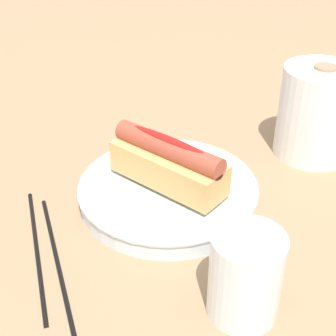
{
  "coord_description": "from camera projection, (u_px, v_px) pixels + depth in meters",
  "views": [
    {
      "loc": [
        0.38,
        -0.28,
        0.37
      ],
      "look_at": [
        -0.02,
        0.01,
        0.05
      ],
      "focal_mm": 51.43,
      "sensor_mm": 36.0,
      "label": 1
    }
  ],
  "objects": [
    {
      "name": "serving_bowl",
      "position": [
        168.0,
        190.0,
        0.6
      ],
      "size": [
        0.23,
        0.23,
        0.03
      ],
      "color": "silver",
      "rests_on": "ground_plane"
    },
    {
      "name": "water_glass",
      "position": [
        245.0,
        279.0,
        0.44
      ],
      "size": [
        0.07,
        0.07,
        0.09
      ],
      "color": "white",
      "rests_on": "ground_plane"
    },
    {
      "name": "chopstick_far",
      "position": [
        37.0,
        249.0,
        0.53
      ],
      "size": [
        0.21,
        0.07,
        0.01
      ],
      "primitive_type": "cylinder",
      "rotation": [
        0.0,
        1.57,
        -0.32
      ],
      "color": "black",
      "rests_on": "ground_plane"
    },
    {
      "name": "chopstick_near",
      "position": [
        58.0,
        260.0,
        0.52
      ],
      "size": [
        0.21,
        0.07,
        0.01
      ],
      "primitive_type": "cylinder",
      "rotation": [
        0.0,
        1.57,
        -0.28
      ],
      "color": "black",
      "rests_on": "ground_plane"
    },
    {
      "name": "ground_plane",
      "position": [
        170.0,
        209.0,
        0.6
      ],
      "size": [
        2.4,
        2.4,
        0.0
      ],
      "primitive_type": "plane",
      "color": "#9E7A56"
    },
    {
      "name": "hotdog_front",
      "position": [
        168.0,
        163.0,
        0.58
      ],
      "size": [
        0.16,
        0.09,
        0.06
      ],
      "color": "tan",
      "rests_on": "serving_bowl"
    },
    {
      "name": "paper_towel_roll",
      "position": [
        317.0,
        112.0,
        0.68
      ],
      "size": [
        0.11,
        0.11,
        0.13
      ],
      "color": "white",
      "rests_on": "ground_plane"
    }
  ]
}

